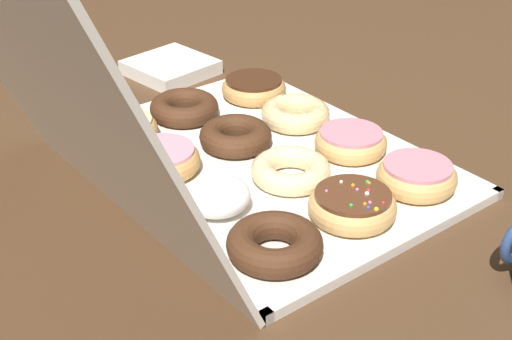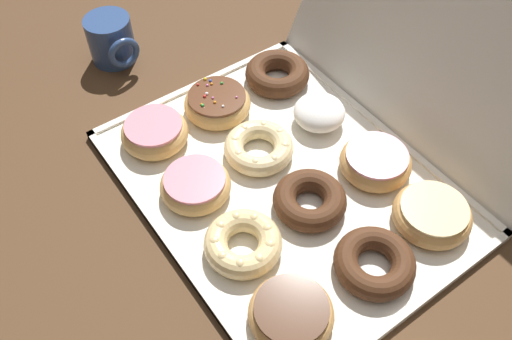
% 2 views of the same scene
% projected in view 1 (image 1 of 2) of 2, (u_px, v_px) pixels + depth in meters
% --- Properties ---
extents(ground_plane, '(3.00, 3.00, 0.00)m').
position_uv_depth(ground_plane, '(261.00, 168.00, 1.12)').
color(ground_plane, '#4C331E').
extents(donut_box, '(0.56, 0.43, 0.01)m').
position_uv_depth(donut_box, '(261.00, 165.00, 1.12)').
color(donut_box, silver).
rests_on(donut_box, ground).
extents(box_lid_open, '(0.56, 0.19, 0.41)m').
position_uv_depth(box_lid_open, '(52.00, 94.00, 0.85)').
color(box_lid_open, silver).
rests_on(box_lid_open, ground).
extents(pink_frosted_donut_0, '(0.11, 0.11, 0.04)m').
position_uv_depth(pink_frosted_donut_0, '(417.00, 176.00, 1.04)').
color(pink_frosted_donut_0, tan).
rests_on(pink_frosted_donut_0, donut_box).
extents(pink_frosted_donut_1, '(0.11, 0.11, 0.04)m').
position_uv_depth(pink_frosted_donut_1, '(351.00, 142.00, 1.13)').
color(pink_frosted_donut_1, tan).
rests_on(pink_frosted_donut_1, donut_box).
extents(cruller_donut_2, '(0.11, 0.11, 0.04)m').
position_uv_depth(cruller_donut_2, '(296.00, 113.00, 1.22)').
color(cruller_donut_2, '#EACC8C').
rests_on(cruller_donut_2, donut_box).
extents(chocolate_frosted_donut_3, '(0.11, 0.11, 0.04)m').
position_uv_depth(chocolate_frosted_donut_3, '(254.00, 88.00, 1.31)').
color(chocolate_frosted_donut_3, tan).
rests_on(chocolate_frosted_donut_3, donut_box).
extents(sprinkle_donut_4, '(0.12, 0.12, 0.04)m').
position_uv_depth(sprinkle_donut_4, '(350.00, 206.00, 0.97)').
color(sprinkle_donut_4, tan).
rests_on(sprinkle_donut_4, donut_box).
extents(cruller_donut_5, '(0.12, 0.12, 0.03)m').
position_uv_depth(cruller_donut_5, '(290.00, 170.00, 1.06)').
color(cruller_donut_5, beige).
rests_on(cruller_donut_5, donut_box).
extents(chocolate_cake_ring_donut_6, '(0.11, 0.11, 0.04)m').
position_uv_depth(chocolate_cake_ring_donut_6, '(233.00, 137.00, 1.14)').
color(chocolate_cake_ring_donut_6, '#472816').
rests_on(chocolate_cake_ring_donut_6, donut_box).
extents(chocolate_cake_ring_donut_7, '(0.12, 0.12, 0.03)m').
position_uv_depth(chocolate_cake_ring_donut_7, '(184.00, 108.00, 1.24)').
color(chocolate_cake_ring_donut_7, '#472816').
rests_on(chocolate_cake_ring_donut_7, donut_box).
extents(chocolate_cake_ring_donut_8, '(0.12, 0.12, 0.04)m').
position_uv_depth(chocolate_cake_ring_donut_8, '(275.00, 244.00, 0.90)').
color(chocolate_cake_ring_donut_8, '#472816').
rests_on(chocolate_cake_ring_donut_8, donut_box).
extents(powdered_filled_donut_9, '(0.09, 0.09, 0.05)m').
position_uv_depth(powdered_filled_donut_9, '(217.00, 196.00, 0.99)').
color(powdered_filled_donut_9, white).
rests_on(powdered_filled_donut_9, donut_box).
extents(pink_frosted_donut_10, '(0.12, 0.12, 0.04)m').
position_uv_depth(pink_frosted_donut_10, '(161.00, 160.00, 1.08)').
color(pink_frosted_donut_10, tan).
rests_on(pink_frosted_donut_10, donut_box).
extents(glazed_ring_donut_11, '(0.12, 0.12, 0.04)m').
position_uv_depth(glazed_ring_donut_11, '(121.00, 130.00, 1.16)').
color(glazed_ring_donut_11, tan).
rests_on(glazed_ring_donut_11, donut_box).
extents(napkin_stack, '(0.16, 0.16, 0.03)m').
position_uv_depth(napkin_stack, '(171.00, 67.00, 1.43)').
color(napkin_stack, white).
rests_on(napkin_stack, ground).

